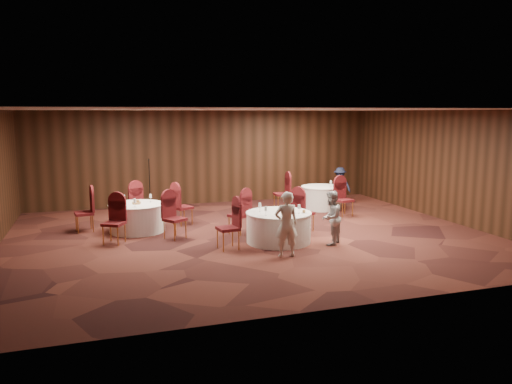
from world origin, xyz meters
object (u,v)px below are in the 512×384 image
object	(u,v)px
table_right	(321,197)
woman_b	(331,218)
mic_stand	(150,195)
woman_a	(286,224)
man_c	(340,185)
table_left	(137,217)
table_main	(279,227)

from	to	relation	value
table_right	woman_b	size ratio (longest dim) A/B	1.02
woman_b	mic_stand	bearing A→B (deg)	-101.55
table_right	mic_stand	world-z (taller)	mic_stand
mic_stand	woman_a	world-z (taller)	mic_stand
table_right	woman_a	size ratio (longest dim) A/B	0.92
woman_b	man_c	bearing A→B (deg)	-164.39
mic_stand	woman_a	xyz separation A→B (m)	(2.26, -6.19, 0.23)
table_left	table_right	xyz separation A→B (m)	(6.03, 1.39, 0.00)
table_left	table_right	bearing A→B (deg)	12.97
table_left	woman_a	bearing A→B (deg)	-49.69
mic_stand	woman_b	xyz separation A→B (m)	(3.65, -5.56, 0.16)
table_main	table_right	world-z (taller)	same
table_right	woman_a	bearing A→B (deg)	-123.07
table_main	woman_a	bearing A→B (deg)	-103.07
table_main	man_c	size ratio (longest dim) A/B	1.28
table_right	table_main	bearing A→B (deg)	-128.41
table_main	table_right	size ratio (longest dim) A/B	1.19
table_left	table_right	size ratio (longest dim) A/B	1.10
table_right	table_left	bearing A→B (deg)	-167.03
table_main	mic_stand	size ratio (longest dim) A/B	0.95
table_left	mic_stand	size ratio (longest dim) A/B	0.88
woman_a	mic_stand	bearing A→B (deg)	-65.85
woman_a	woman_b	size ratio (longest dim) A/B	1.11
woman_b	man_c	distance (m)	5.74
table_main	mic_stand	xyz separation A→B (m)	(-2.54, 4.97, 0.12)
table_left	woman_b	distance (m)	5.12
woman_a	woman_b	xyz separation A→B (m)	(1.39, 0.62, -0.07)
mic_stand	man_c	distance (m)	6.51
table_main	woman_b	size ratio (longest dim) A/B	1.22
woman_b	man_c	world-z (taller)	woman_b
mic_stand	woman_a	distance (m)	6.59
mic_stand	woman_b	world-z (taller)	mic_stand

